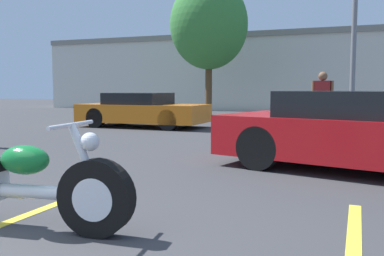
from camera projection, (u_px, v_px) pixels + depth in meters
far_building at (303, 70)px, 24.48m from camera, size 32.00×4.20×4.40m
tree_background at (209, 25)px, 20.07m from camera, size 3.66×3.66×6.37m
show_car_hood_open at (364, 131)px, 6.49m from camera, size 4.59×2.93×2.05m
parked_car_left_row at (142, 110)px, 14.01m from camera, size 4.17×1.87×1.12m
spectator_near_motorcycle at (322, 100)px, 10.46m from camera, size 0.52×0.22×1.67m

